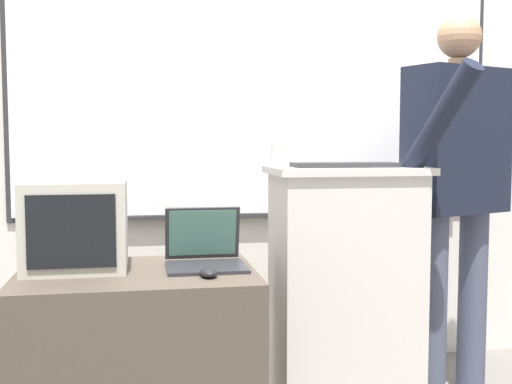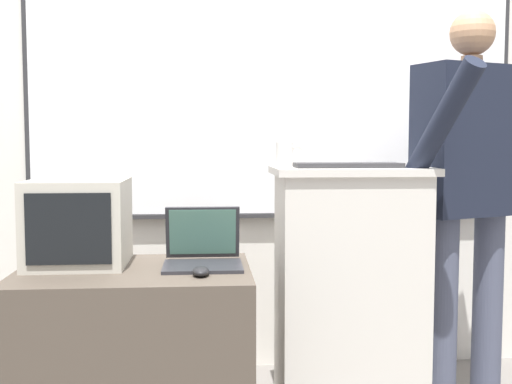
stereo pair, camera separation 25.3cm
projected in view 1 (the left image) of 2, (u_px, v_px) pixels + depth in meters
name	position (u px, v px, depth m)	size (l,w,h in m)	color
back_wall	(255.00, 98.00, 3.30)	(6.40, 0.17, 2.78)	silver
lectern_podium	(345.00, 291.00, 2.72)	(0.64, 0.41, 1.06)	beige
side_desk	(138.00, 363.00, 2.38)	(0.87, 0.62, 0.69)	#4C4238
person_presenter	(457.00, 177.00, 2.84)	(0.65, 0.69, 1.72)	#474C60
laptop	(204.00, 250.00, 2.46)	(0.30, 0.29, 0.22)	#28282D
wireless_keyboard	(345.00, 165.00, 2.62)	(0.43, 0.15, 0.02)	#2D2D30
computer_mouse_by_laptop	(209.00, 272.00, 2.25)	(0.06, 0.10, 0.03)	black
computer_mouse_by_keyboard	(410.00, 163.00, 2.68)	(0.06, 0.10, 0.03)	black
crt_monitor	(77.00, 225.00, 2.40)	(0.37, 0.38, 0.33)	#BCB7A8
coffee_mug	(281.00, 154.00, 2.76)	(0.12, 0.07, 0.10)	silver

